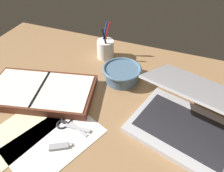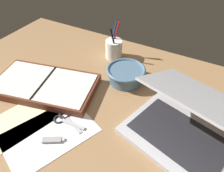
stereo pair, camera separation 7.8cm
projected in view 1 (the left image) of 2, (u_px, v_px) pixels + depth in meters
desk_top at (93, 111)px, 79.61cm from camera, size 140.00×100.00×2.00cm
laptop at (189, 116)px, 69.75cm from camera, size 39.96×39.17×17.96cm
bowl at (122, 73)px, 89.33cm from camera, size 16.12×16.12×6.24cm
pen_cup at (105, 49)px, 101.62cm from camera, size 7.76×7.76×16.81cm
planner at (41, 92)px, 83.35cm from camera, size 43.72×30.47×3.71cm
scissors at (67, 124)px, 73.58cm from camera, size 12.14×6.26×0.80cm
paper_sheet_front at (55, 140)px, 68.91cm from camera, size 28.68×33.73×0.16cm
paper_sheet_beside_planner at (28, 126)px, 72.99cm from camera, size 23.36×31.78×0.16cm
usb_drive at (60, 147)px, 66.66cm from camera, size 7.03×5.01×1.00cm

